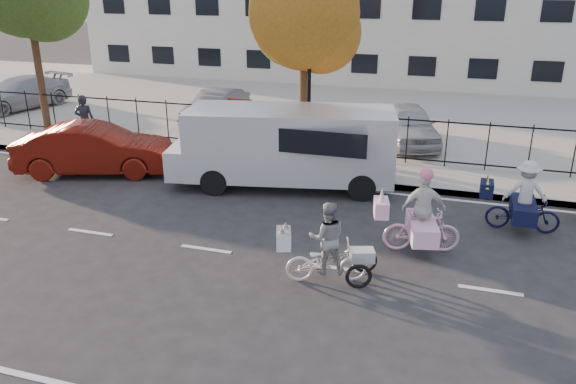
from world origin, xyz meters
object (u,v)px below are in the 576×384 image
(white_van, at_px, (287,144))
(lot_car_a, at_px, (19,93))
(bull_bike, at_px, (523,203))
(lot_car_d, at_px, (408,124))
(zebra_trike, at_px, (327,251))
(pedestrian, at_px, (85,121))
(lamppost, at_px, (309,66))
(unicorn_bike, at_px, (421,221))
(red_sedan, at_px, (95,149))
(lot_car_c, at_px, (216,106))

(white_van, height_order, lot_car_a, white_van)
(white_van, bearing_deg, bull_bike, -23.45)
(bull_bike, relative_size, lot_car_d, 0.45)
(zebra_trike, distance_m, lot_car_a, 19.86)
(bull_bike, relative_size, pedestrian, 1.03)
(lamppost, xyz_separation_m, unicorn_bike, (4.02, -5.49, -2.40))
(pedestrian, relative_size, lot_car_a, 0.38)
(lamppost, bearing_deg, lot_car_d, 43.04)
(white_van, bearing_deg, pedestrian, 158.51)
(lamppost, bearing_deg, pedestrian, -173.40)
(unicorn_bike, relative_size, red_sedan, 0.42)
(unicorn_bike, bearing_deg, lamppost, 23.40)
(lamppost, relative_size, zebra_trike, 2.22)
(lamppost, relative_size, unicorn_bike, 2.21)
(bull_bike, height_order, lot_car_c, bull_bike)
(lamppost, relative_size, lot_car_d, 1.07)
(lot_car_a, bearing_deg, white_van, -8.77)
(lamppost, bearing_deg, lot_car_c, 142.62)
(white_van, xyz_separation_m, pedestrian, (-7.75, 1.40, -0.19))
(bull_bike, bearing_deg, lamppost, 59.50)
(unicorn_bike, distance_m, pedestrian, 12.65)
(zebra_trike, xyz_separation_m, red_sedan, (-8.31, 4.36, 0.12))
(white_van, height_order, lot_car_c, white_van)
(white_van, relative_size, red_sedan, 1.43)
(red_sedan, bearing_deg, lot_car_c, -27.27)
(lamppost, relative_size, bull_bike, 2.35)
(white_van, height_order, red_sedan, white_van)
(lot_car_c, bearing_deg, unicorn_bike, -42.07)
(red_sedan, bearing_deg, zebra_trike, -136.60)
(lamppost, bearing_deg, red_sedan, -153.22)
(pedestrian, bearing_deg, lamppost, 166.76)
(red_sedan, relative_size, pedestrian, 2.59)
(red_sedan, height_order, pedestrian, pedestrian)
(red_sedan, relative_size, lot_car_a, 0.98)
(zebra_trike, xyz_separation_m, lot_car_a, (-16.70, 10.74, 0.19))
(lot_car_a, xyz_separation_m, lot_car_c, (9.39, 0.39, -0.06))
(lamppost, height_order, pedestrian, lamppost)
(zebra_trike, bearing_deg, lot_car_a, 39.13)
(unicorn_bike, distance_m, lot_car_a, 20.38)
(red_sedan, xyz_separation_m, lot_car_a, (-8.39, 6.38, 0.08))
(red_sedan, height_order, lot_car_a, lot_car_a)
(pedestrian, bearing_deg, zebra_trike, 127.69)
(white_van, bearing_deg, lot_car_a, 147.09)
(unicorn_bike, bearing_deg, pedestrian, 55.91)
(white_van, relative_size, lot_car_c, 1.73)
(red_sedan, bearing_deg, unicorn_bike, -122.96)
(red_sedan, relative_size, lot_car_c, 1.21)
(lamppost, bearing_deg, bull_bike, -30.40)
(lot_car_d, bearing_deg, unicorn_bike, -101.18)
(red_sedan, distance_m, lot_car_c, 6.84)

